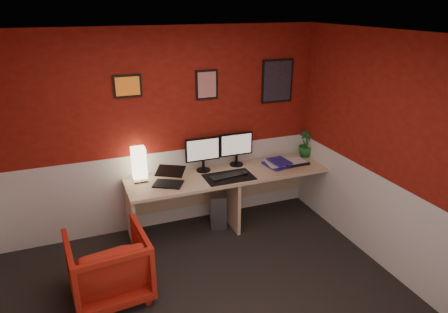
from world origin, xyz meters
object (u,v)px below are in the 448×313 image
Objects in this scene: potted_plant at (306,144)px; pc_tower at (217,206)px; zen_tray at (294,162)px; monitor_right at (237,144)px; armchair at (109,266)px; desk at (230,199)px; shoji_lamp at (139,165)px; laptop at (168,176)px; monitor_left at (203,149)px.

pc_tower is at bearing -177.67° from potted_plant.
monitor_right is at bearing 162.66° from zen_tray.
zen_tray is (0.73, -0.23, -0.28)m from monitor_right.
zen_tray reaches higher than armchair.
potted_plant is (1.20, 0.18, 0.55)m from desk.
armchair is (-1.79, -1.07, -0.68)m from monitor_right.
monitor_right is at bearing 52.84° from desk.
shoji_lamp is 0.69× the size of monitor_right.
zen_tray is (1.72, 0.05, -0.09)m from laptop.
shoji_lamp is at bearing -122.01° from armchair.
pc_tower is (-1.04, 0.13, -0.52)m from zen_tray.
potted_plant reaches higher than armchair.
laptop reaches higher than pc_tower.
desk is 0.23m from pc_tower.
zen_tray is at bearing -17.34° from monitor_right.
monitor_right is (0.47, 0.03, 0.00)m from monitor_left.
monitor_left is 1.66× the size of zen_tray.
armchair is (-2.81, -1.02, -0.57)m from potted_plant.
monitor_right reaches higher than desk.
armchair is at bearing -149.21° from monitor_right.
desk is 7.43× the size of zen_tray.
armchair is (-1.49, -0.97, 0.12)m from pc_tower.
shoji_lamp reaches higher than armchair.
laptop is at bearing -140.57° from armchair.
shoji_lamp is 0.38m from laptop.
monitor_left and monitor_right have the same top height.
laptop is 0.60m from monitor_left.
zen_tray is 0.47× the size of armchair.
desk is at bearing -34.47° from monitor_left.
monitor_right reaches higher than pc_tower.
pc_tower is (0.68, 0.18, -0.61)m from laptop.
potted_plant reaches higher than pc_tower.
potted_plant reaches higher than laptop.
potted_plant is 3.05m from armchair.
armchair is (-1.62, -0.84, -0.02)m from desk.
laptop reaches higher than desk.
monitor_left reaches higher than laptop.
pc_tower is (-0.31, -0.10, -0.80)m from monitor_right.
monitor_left is (0.80, 0.02, 0.09)m from shoji_lamp.
laptop is at bearing -164.22° from monitor_right.
shoji_lamp is 1.20m from pc_tower.
laptop is 0.93m from pc_tower.
desk is 1.33m from potted_plant.
zen_tray is at bearing 31.48° from laptop.
monitor_left is 1.00× the size of monitor_right.
pc_tower is at bearing 135.71° from desk.
laptop is at bearing -176.51° from desk.
monitor_left is 1.82m from armchair.
monitor_right is (0.99, 0.28, 0.18)m from laptop.
shoji_lamp is at bearing -168.38° from pc_tower.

